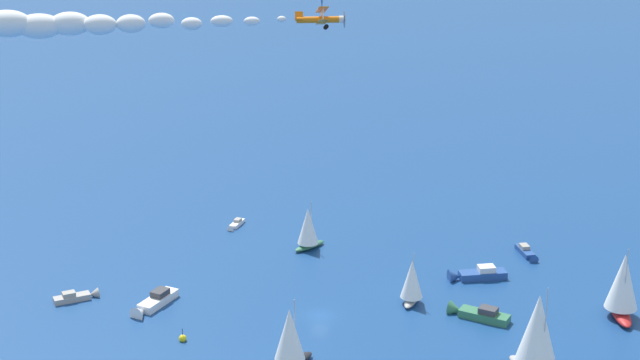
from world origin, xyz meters
TOP-DOWN VIEW (x-y plane):
  - ground_plane at (0.00, 0.00)m, footprint 2000.00×2000.00m
  - motorboat_near_centre at (20.72, 10.83)m, footprint 9.35×2.51m
  - motorboat_far_port at (15.50, 23.85)m, footprint 9.04×7.76m
  - sailboat_far_stbd at (3.95, -15.39)m, footprint 5.07×7.89m
  - motorboat_inshore at (-35.54, -13.54)m, footprint 5.47×6.69m
  - motorboat_trailing at (-23.66, -10.00)m, footprint 2.75×9.54m
  - motorboat_ahead at (-31.21, 23.93)m, footprint 2.18×5.35m
  - sailboat_mid_cluster at (-14.37, 21.47)m, footprint 4.55×6.85m
  - sailboat_outer_ring_b at (39.41, 21.81)m, footprint 6.60×9.01m
  - sailboat_outer_ring_c at (10.17, 10.69)m, footprint 4.01×6.46m
  - motorboat_outer_ring_d at (19.91, 37.15)m, footprint 5.59×6.10m
  - sailboat_outer_ring_e at (33.72, -1.38)m, footprint 10.52×7.84m
  - marker_buoy at (-13.29, -16.49)m, footprint 1.10×1.10m
  - biplane_lead at (0.22, 0.19)m, footprint 6.99×6.89m
  - wingwalker_lead at (-0.09, 0.68)m, footprint 0.89×1.27m
  - smoke_trail_lead at (-30.78, -20.62)m, footprint 38.64×27.88m

SIDE VIEW (x-z plane):
  - ground_plane at x=0.00m, z-range 0.00..0.00m
  - marker_buoy at x=-13.29m, z-range -0.66..1.44m
  - motorboat_ahead at x=-31.21m, z-range -0.35..1.16m
  - motorboat_outer_ring_d at x=19.91m, z-range -0.44..1.47m
  - motorboat_inshore at x=-35.54m, z-range -0.46..1.55m
  - motorboat_near_centre at x=20.72m, z-range -0.62..2.08m
  - motorboat_trailing at x=-23.66m, z-range -0.63..2.12m
  - motorboat_far_port at x=15.50m, z-range -0.64..2.13m
  - sailboat_outer_ring_c at x=10.17m, z-range -0.35..7.71m
  - sailboat_mid_cluster at x=-14.37m, z-range -0.37..8.14m
  - sailboat_far_stbd at x=3.95m, z-range -0.43..9.38m
  - sailboat_outer_ring_b at x=39.41m, z-range -0.50..10.92m
  - sailboat_outer_ring_e at x=33.72m, z-range -0.58..12.81m
  - smoke_trail_lead at x=-30.78m, z-range 42.04..47.28m
  - biplane_lead at x=0.22m, z-range 42.97..46.80m
  - wingwalker_lead at x=-0.09m, z-range 46.20..47.71m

